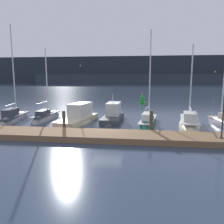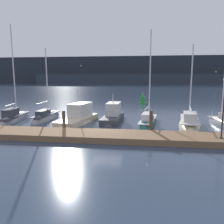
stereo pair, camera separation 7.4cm
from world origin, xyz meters
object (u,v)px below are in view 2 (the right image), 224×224
object	(u,v)px
sailboat_berth_1	(15,119)
sailboat_berth_7	(223,125)
sailboat_berth_2	(46,119)
motorboat_berth_3	(78,120)
channel_buoy	(143,100)
motorboat_berth_4	(113,118)
sailboat_berth_6	(189,125)
sailboat_berth_5	(148,122)
dock_lamppost	(224,98)

from	to	relation	value
sailboat_berth_1	sailboat_berth_7	bearing A→B (deg)	0.09
sailboat_berth_7	sailboat_berth_2	bearing A→B (deg)	177.00
motorboat_berth_3	channel_buoy	size ratio (longest dim) A/B	3.82
motorboat_berth_4	sailboat_berth_6	size ratio (longest dim) A/B	0.74
channel_buoy	motorboat_berth_3	bearing A→B (deg)	-111.04
sailboat_berth_5	channel_buoy	bearing A→B (deg)	91.20
dock_lamppost	motorboat_berth_3	bearing A→B (deg)	153.31
sailboat_berth_1	channel_buoy	xyz separation A→B (m)	(13.92, 17.36, 0.54)
sailboat_berth_6	channel_buoy	bearing A→B (deg)	103.18
motorboat_berth_4	channel_buoy	world-z (taller)	motorboat_berth_4
sailboat_berth_1	channel_buoy	size ratio (longest dim) A/B	5.90
sailboat_berth_1	motorboat_berth_4	world-z (taller)	sailboat_berth_1
sailboat_berth_1	dock_lamppost	xyz separation A→B (m)	(19.04, -6.19, 3.08)
sailboat_berth_7	dock_lamppost	distance (m)	7.35
sailboat_berth_7	dock_lamppost	world-z (taller)	sailboat_berth_7
dock_lamppost	sailboat_berth_1	bearing A→B (deg)	161.98
sailboat_berth_5	dock_lamppost	world-z (taller)	sailboat_berth_5
sailboat_berth_2	sailboat_berth_7	bearing A→B (deg)	-3.00
sailboat_berth_5	channel_buoy	distance (m)	17.23
motorboat_berth_4	dock_lamppost	size ratio (longest dim) A/B	1.49
sailboat_berth_5	sailboat_berth_7	distance (m)	7.13
sailboat_berth_6	sailboat_berth_7	bearing A→B (deg)	10.78
sailboat_berth_2	sailboat_berth_1	bearing A→B (deg)	-162.73
sailboat_berth_5	sailboat_berth_7	bearing A→B (deg)	-0.87
sailboat_berth_7	sailboat_berth_6	bearing A→B (deg)	-169.22
motorboat_berth_3	channel_buoy	distance (m)	18.84
dock_lamppost	motorboat_berth_4	bearing A→B (deg)	139.28
channel_buoy	motorboat_berth_4	bearing A→B (deg)	-101.53
sailboat_berth_1	sailboat_berth_7	size ratio (longest dim) A/B	1.46
dock_lamppost	sailboat_berth_5	bearing A→B (deg)	126.95
sailboat_berth_2	sailboat_berth_7	distance (m)	18.25
dock_lamppost	channel_buoy	bearing A→B (deg)	102.28
sailboat_berth_5	sailboat_berth_7	world-z (taller)	sailboat_berth_5
motorboat_berth_3	dock_lamppost	world-z (taller)	dock_lamppost
sailboat_berth_2	motorboat_berth_3	size ratio (longest dim) A/B	1.22
motorboat_berth_4	sailboat_berth_6	xyz separation A→B (m)	(7.52, -1.67, -0.18)
channel_buoy	dock_lamppost	world-z (taller)	dock_lamppost
motorboat_berth_3	motorboat_berth_4	size ratio (longest dim) A/B	1.14
dock_lamppost	sailboat_berth_2	bearing A→B (deg)	155.63
sailboat_berth_1	motorboat_berth_3	size ratio (longest dim) A/B	1.55
sailboat_berth_2	motorboat_berth_4	size ratio (longest dim) A/B	1.38
sailboat_berth_1	sailboat_berth_5	xyz separation A→B (m)	(14.28, 0.14, -0.02)
sailboat_berth_2	dock_lamppost	bearing A→B (deg)	-24.37
channel_buoy	dock_lamppost	bearing A→B (deg)	-77.72
sailboat_berth_1	sailboat_berth_7	xyz separation A→B (m)	(21.41, 0.03, -0.03)
sailboat_berth_2	motorboat_berth_4	bearing A→B (deg)	0.67
channel_buoy	sailboat_berth_5	bearing A→B (deg)	-88.80
motorboat_berth_3	sailboat_berth_7	size ratio (longest dim) A/B	0.94
motorboat_berth_4	dock_lamppost	bearing A→B (deg)	-40.72
sailboat_berth_5	sailboat_berth_6	bearing A→B (deg)	-10.82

